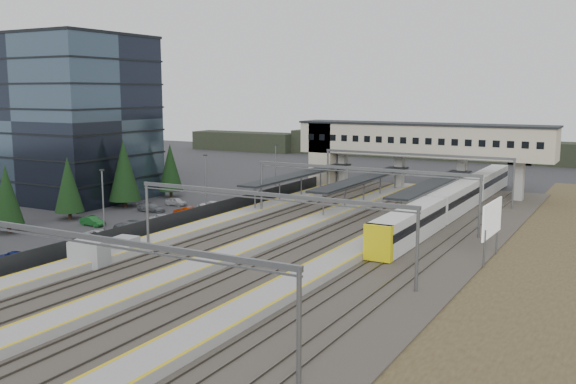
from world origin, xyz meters
The scene contains 15 objects.
ground centered at (0.00, 0.00, 0.00)m, with size 220.00×220.00×0.00m, color #2B2B2D.
office_building centered at (-36.00, 12.00, 12.19)m, with size 24.30×18.30×24.30m.
conifer_row centered at (-22.00, -3.86, 4.84)m, with size 4.42×49.82×9.50m.
car_park centered at (-12.70, -7.25, 0.59)m, with size 10.36×44.48×1.28m.
lampposts centered at (-8.00, 1.25, 4.34)m, with size 0.50×53.25×8.07m.
fence centered at (-6.50, 5.00, 1.00)m, with size 0.08×90.00×2.00m.
relay_cabin_near centered at (-2.60, -15.34, 1.30)m, with size 3.57×2.94×2.61m.
relay_cabin_far centered at (-2.58, -10.60, 1.01)m, with size 2.35×2.02×2.02m.
rail_corridor centered at (9.34, 5.00, 0.29)m, with size 34.00×90.00×0.92m.
canopies centered at (7.00, 27.00, 3.92)m, with size 23.10×30.00×3.28m.
footbridge centered at (7.70, 42.00, 7.93)m, with size 40.40×6.40×11.20m.
gantries centered at (12.00, 3.00, 6.00)m, with size 28.40×62.28×7.17m.
train centered at (20.00, 27.17, 1.97)m, with size 2.75×57.35×3.46m.
billboard centered at (29.07, 5.23, 3.96)m, with size 0.40×6.70×5.82m.
treeline_far centered at (23.81, 92.28, 2.95)m, with size 170.00×19.00×7.00m.
Camera 1 is at (41.16, -56.43, 16.11)m, focal length 40.00 mm.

